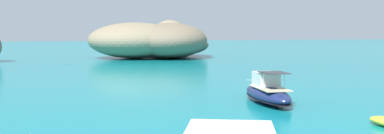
% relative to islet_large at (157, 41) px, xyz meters
% --- Properties ---
extents(islet_large, '(23.21, 23.53, 6.30)m').
position_rel_islet_large_xyz_m(islet_large, '(0.00, 0.00, 0.00)').
color(islet_large, '#756651').
rests_on(islet_large, ground).
extents(motorboat_navy, '(2.58, 6.42, 1.96)m').
position_rel_islet_large_xyz_m(motorboat_navy, '(-3.36, -47.95, -2.07)').
color(motorboat_navy, navy).
rests_on(motorboat_navy, ground).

